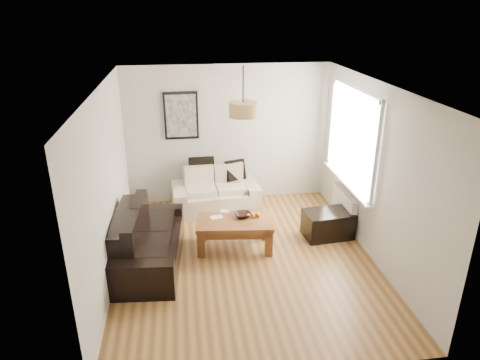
{
  "coord_description": "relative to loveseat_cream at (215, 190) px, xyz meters",
  "views": [
    {
      "loc": [
        -0.87,
        -5.56,
        3.61
      ],
      "look_at": [
        0.0,
        0.6,
        1.05
      ],
      "focal_mm": 32.45,
      "sensor_mm": 36.0,
      "label": 1
    }
  ],
  "objects": [
    {
      "name": "window_bay",
      "position": [
        2.15,
        -0.98,
        1.21
      ],
      "size": [
        0.14,
        1.9,
        1.6
      ],
      "primitive_type": null,
      "color": "white",
      "rests_on": "wall_right"
    },
    {
      "name": "papers",
      "position": [
        -0.09,
        -1.29,
        0.1
      ],
      "size": [
        0.21,
        0.16,
        0.01
      ],
      "primitive_type": "cube",
      "rotation": [
        0.0,
        0.0,
        0.21
      ],
      "color": "white",
      "rests_on": "coffee_table"
    },
    {
      "name": "floor",
      "position": [
        0.29,
        -1.78,
        -0.39
      ],
      "size": [
        4.5,
        4.5,
        0.0
      ],
      "primitive_type": "plane",
      "color": "brown",
      "rests_on": "ground"
    },
    {
      "name": "wall_left",
      "position": [
        -1.61,
        -1.78,
        0.91
      ],
      "size": [
        0.04,
        4.5,
        2.6
      ],
      "primitive_type": null,
      "color": "silver",
      "rests_on": "floor"
    },
    {
      "name": "wall_front",
      "position": [
        0.29,
        -4.03,
        0.91
      ],
      "size": [
        3.8,
        0.04,
        2.6
      ],
      "primitive_type": null,
      "color": "silver",
      "rests_on": "floor"
    },
    {
      "name": "coffee_table",
      "position": [
        0.18,
        -1.42,
        -0.15
      ],
      "size": [
        1.24,
        0.76,
        0.48
      ],
      "primitive_type": null,
      "rotation": [
        0.0,
        0.0,
        -0.11
      ],
      "color": "brown",
      "rests_on": "floor"
    },
    {
      "name": "wall_back",
      "position": [
        0.29,
        0.47,
        0.91
      ],
      "size": [
        3.8,
        0.04,
        2.6
      ],
      "primitive_type": null,
      "color": "silver",
      "rests_on": "floor"
    },
    {
      "name": "wall_right",
      "position": [
        2.19,
        -1.78,
        0.91
      ],
      "size": [
        0.04,
        4.5,
        2.6
      ],
      "primitive_type": null,
      "color": "silver",
      "rests_on": "floor"
    },
    {
      "name": "sofa_leather",
      "position": [
        -1.14,
        -1.68,
        0.01
      ],
      "size": [
        1.06,
        1.93,
        0.81
      ],
      "primitive_type": null,
      "rotation": [
        0.0,
        0.0,
        1.49
      ],
      "color": "black",
      "rests_on": "floor"
    },
    {
      "name": "fruit_bowl",
      "position": [
        0.33,
        -1.32,
        0.12
      ],
      "size": [
        0.26,
        0.26,
        0.06
      ],
      "primitive_type": "imported",
      "rotation": [
        0.0,
        0.0,
        0.05
      ],
      "color": "black",
      "rests_on": "coffee_table"
    },
    {
      "name": "radiator",
      "position": [
        2.11,
        -0.98,
        -0.01
      ],
      "size": [
        0.1,
        0.9,
        0.52
      ],
      "primitive_type": "cube",
      "color": "white",
      "rests_on": "wall_right"
    },
    {
      "name": "cushion_left",
      "position": [
        -0.23,
        0.19,
        0.34
      ],
      "size": [
        0.47,
        0.16,
        0.47
      ],
      "primitive_type": "cube",
      "rotation": [
        0.0,
        0.0,
        0.04
      ],
      "color": "black",
      "rests_on": "loveseat_cream"
    },
    {
      "name": "orange_c",
      "position": [
        0.4,
        -1.36,
        0.13
      ],
      "size": [
        0.07,
        0.07,
        0.06
      ],
      "primitive_type": "sphere",
      "rotation": [
        0.0,
        0.0,
        -0.24
      ],
      "color": "orange",
      "rests_on": "fruit_bowl"
    },
    {
      "name": "loveseat_cream",
      "position": [
        0.0,
        0.0,
        0.0
      ],
      "size": [
        1.62,
        0.97,
        0.78
      ],
      "primitive_type": null,
      "rotation": [
        0.0,
        0.0,
        0.08
      ],
      "color": "beige",
      "rests_on": "floor"
    },
    {
      "name": "orange_b",
      "position": [
        0.55,
        -1.36,
        0.13
      ],
      "size": [
        0.1,
        0.1,
        0.08
      ],
      "primitive_type": "sphere",
      "rotation": [
        0.0,
        0.0,
        -0.26
      ],
      "color": "orange",
      "rests_on": "fruit_bowl"
    },
    {
      "name": "cushion_right",
      "position": [
        0.39,
        0.19,
        0.3
      ],
      "size": [
        0.4,
        0.24,
        0.38
      ],
      "primitive_type": "cube",
      "rotation": [
        0.0,
        0.0,
        0.34
      ],
      "color": "black",
      "rests_on": "loveseat_cream"
    },
    {
      "name": "ceiling",
      "position": [
        0.29,
        -1.78,
        2.21
      ],
      "size": [
        3.8,
        4.5,
        0.0
      ],
      "primitive_type": null,
      "color": "white",
      "rests_on": "floor"
    },
    {
      "name": "orange_a",
      "position": [
        0.46,
        -1.35,
        0.13
      ],
      "size": [
        0.08,
        0.08,
        0.06
      ],
      "primitive_type": "sphere",
      "rotation": [
        0.0,
        0.0,
        -0.29
      ],
      "color": "orange",
      "rests_on": "fruit_bowl"
    },
    {
      "name": "pendant_shade",
      "position": [
        0.29,
        -1.48,
        1.84
      ],
      "size": [
        0.4,
        0.4,
        0.2
      ],
      "primitive_type": "cylinder",
      "color": "tan",
      "rests_on": "ceiling"
    },
    {
      "name": "ottoman",
      "position": [
        1.74,
        -1.28,
        -0.17
      ],
      "size": [
        0.81,
        0.56,
        0.44
      ],
      "primitive_type": "cube",
      "rotation": [
        0.0,
        0.0,
        0.09
      ],
      "color": "black",
      "rests_on": "floor"
    },
    {
      "name": "poster",
      "position": [
        -0.56,
        0.44,
        1.31
      ],
      "size": [
        0.62,
        0.04,
        0.87
      ],
      "primitive_type": null,
      "color": "black",
      "rests_on": "wall_back"
    }
  ]
}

